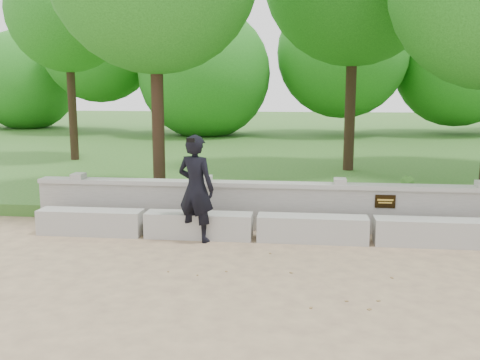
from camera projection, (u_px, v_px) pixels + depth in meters
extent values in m
plane|color=tan|center=(387.00, 283.00, 7.32)|extent=(80.00, 80.00, 0.00)
cube|color=#265C1D|center=(333.00, 152.00, 21.00)|extent=(40.00, 22.00, 0.25)
cube|color=#B4B1AA|center=(91.00, 222.00, 9.72)|extent=(1.90, 0.45, 0.45)
cube|color=#B4B1AA|center=(199.00, 225.00, 9.49)|extent=(1.90, 0.45, 0.45)
cube|color=#B4B1AA|center=(312.00, 229.00, 9.26)|extent=(1.90, 0.45, 0.45)
cube|color=#B4B1AA|center=(431.00, 232.00, 9.02)|extent=(1.90, 0.45, 0.45)
cube|color=#A9A69F|center=(367.00, 211.00, 9.79)|extent=(12.50, 0.25, 0.82)
cube|color=#B4B1AA|center=(368.00, 187.00, 9.72)|extent=(12.50, 0.35, 0.08)
cube|color=black|center=(385.00, 201.00, 9.59)|extent=(0.36, 0.02, 0.24)
imported|color=black|center=(196.00, 188.00, 9.17)|extent=(0.79, 0.65, 1.86)
cube|color=black|center=(191.00, 140.00, 8.66)|extent=(0.14, 0.07, 0.07)
cylinder|color=#382619|center=(72.00, 99.00, 17.57)|extent=(0.27, 0.27, 4.01)
sphere|color=#1A5E16|center=(67.00, 2.00, 17.05)|extent=(3.85, 3.85, 3.85)
cylinder|color=#382619|center=(158.00, 105.00, 11.61)|extent=(0.27, 0.27, 4.01)
cylinder|color=#382619|center=(351.00, 92.00, 15.29)|extent=(0.30, 0.30, 4.49)
imported|color=#417F2B|center=(302.00, 194.00, 10.59)|extent=(0.33, 0.37, 0.59)
imported|color=#417F2B|center=(407.00, 193.00, 10.51)|extent=(0.45, 0.47, 0.67)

